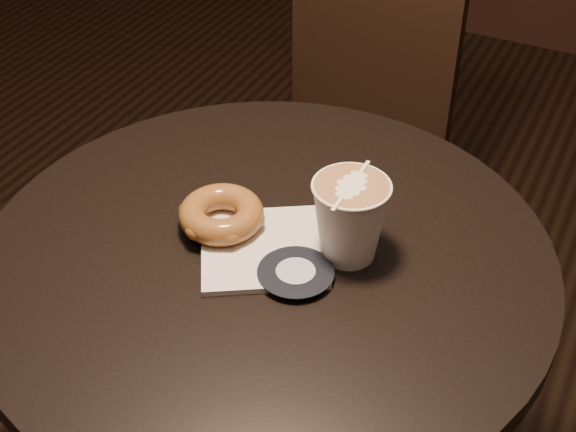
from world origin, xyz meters
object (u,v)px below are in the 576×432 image
(cafe_table, at_px, (268,359))
(latte_cup, at_px, (350,220))
(chair, at_px, (356,100))
(doughnut, at_px, (221,214))
(pastry_bag, at_px, (263,248))

(cafe_table, relative_size, latte_cup, 7.32)
(chair, xyz_separation_m, doughnut, (0.11, -0.73, 0.25))
(chair, relative_size, doughnut, 8.84)
(cafe_table, relative_size, chair, 0.81)
(cafe_table, xyz_separation_m, latte_cup, (0.09, 0.04, 0.25))
(cafe_table, bearing_deg, pastry_bag, -107.33)
(cafe_table, distance_m, pastry_bag, 0.20)
(cafe_table, distance_m, doughnut, 0.23)
(doughnut, bearing_deg, cafe_table, -7.31)
(cafe_table, distance_m, chair, 0.76)
(doughnut, distance_m, latte_cup, 0.16)
(chair, distance_m, latte_cup, 0.81)
(chair, xyz_separation_m, pastry_bag, (0.18, -0.75, 0.23))
(chair, bearing_deg, cafe_table, -75.95)
(chair, height_order, pastry_bag, chair)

